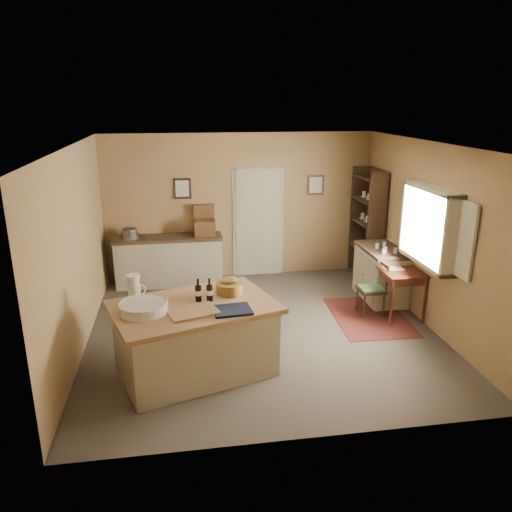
{
  "coord_description": "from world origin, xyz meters",
  "views": [
    {
      "loc": [
        -1.14,
        -6.62,
        3.29
      ],
      "look_at": [
        -0.08,
        0.03,
        1.15
      ],
      "focal_mm": 35.0,
      "sensor_mm": 36.0,
      "label": 1
    }
  ],
  "objects": [
    {
      "name": "ground",
      "position": [
        0.0,
        0.0,
        0.0
      ],
      "size": [
        5.0,
        5.0,
        0.0
      ],
      "primitive_type": "plane",
      "color": "brown",
      "rests_on": "ground"
    },
    {
      "name": "wall_back",
      "position": [
        0.0,
        2.5,
        1.35
      ],
      "size": [
        5.0,
        0.1,
        2.7
      ],
      "primitive_type": "cube",
      "color": "olive",
      "rests_on": "ground"
    },
    {
      "name": "wall_front",
      "position": [
        0.0,
        -2.5,
        1.35
      ],
      "size": [
        5.0,
        0.1,
        2.7
      ],
      "primitive_type": "cube",
      "color": "olive",
      "rests_on": "ground"
    },
    {
      "name": "wall_left",
      "position": [
        -2.5,
        0.0,
        1.35
      ],
      "size": [
        0.1,
        5.0,
        2.7
      ],
      "primitive_type": "cube",
      "color": "olive",
      "rests_on": "ground"
    },
    {
      "name": "wall_right",
      "position": [
        2.5,
        0.0,
        1.35
      ],
      "size": [
        0.1,
        5.0,
        2.7
      ],
      "primitive_type": "cube",
      "color": "olive",
      "rests_on": "ground"
    },
    {
      "name": "ceiling",
      "position": [
        0.0,
        0.0,
        2.7
      ],
      "size": [
        5.0,
        5.0,
        0.0
      ],
      "primitive_type": "plane",
      "color": "silver",
      "rests_on": "wall_back"
    },
    {
      "name": "door",
      "position": [
        0.35,
        2.47,
        1.05
      ],
      "size": [
        0.97,
        0.06,
        2.11
      ],
      "primitive_type": "cube",
      "color": "#B0AF94",
      "rests_on": "ground"
    },
    {
      "name": "framed_prints",
      "position": [
        0.2,
        2.48,
        1.72
      ],
      "size": [
        2.82,
        0.02,
        0.38
      ],
      "color": "black",
      "rests_on": "ground"
    },
    {
      "name": "window",
      "position": [
        2.42,
        -0.2,
        1.55
      ],
      "size": [
        0.25,
        1.99,
        1.12
      ],
      "color": "#B6AC90",
      "rests_on": "ground"
    },
    {
      "name": "work_island",
      "position": [
        -1.02,
        -1.01,
        0.48
      ],
      "size": [
        2.2,
        1.77,
        1.2
      ],
      "rotation": [
        0.0,
        0.0,
        0.31
      ],
      "color": "#B6AC90",
      "rests_on": "ground"
    },
    {
      "name": "sideboard",
      "position": [
        -1.34,
        2.2,
        0.48
      ],
      "size": [
        1.94,
        0.55,
        1.18
      ],
      "color": "#B6AC90",
      "rests_on": "ground"
    },
    {
      "name": "rug",
      "position": [
        1.75,
        0.2,
        0.0
      ],
      "size": [
        1.17,
        1.65,
        0.01
      ],
      "primitive_type": "cube",
      "rotation": [
        0.0,
        0.0,
        -0.05
      ],
      "color": "#501B19",
      "rests_on": "ground"
    },
    {
      "name": "writing_desk",
      "position": [
        2.2,
        0.3,
        0.67
      ],
      "size": [
        0.61,
        0.99,
        0.82
      ],
      "color": "#34130E",
      "rests_on": "ground"
    },
    {
      "name": "desk_chair",
      "position": [
        1.79,
        0.3,
        0.42
      ],
      "size": [
        0.39,
        0.39,
        0.84
      ],
      "primitive_type": null,
      "rotation": [
        0.0,
        0.0,
        -0.0
      ],
      "color": "black",
      "rests_on": "ground"
    },
    {
      "name": "right_cabinet",
      "position": [
        2.2,
        0.9,
        0.46
      ],
      "size": [
        0.62,
        1.11,
        0.99
      ],
      "color": "#B6AC90",
      "rests_on": "ground"
    },
    {
      "name": "shelving_unit",
      "position": [
        2.35,
        1.93,
        1.03
      ],
      "size": [
        0.35,
        0.93,
        2.07
      ],
      "color": "black",
      "rests_on": "ground"
    }
  ]
}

